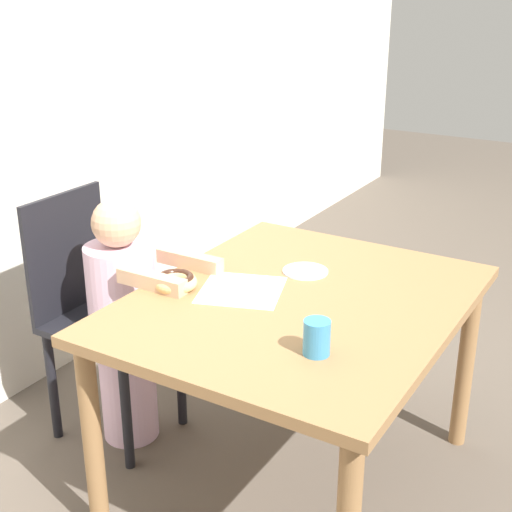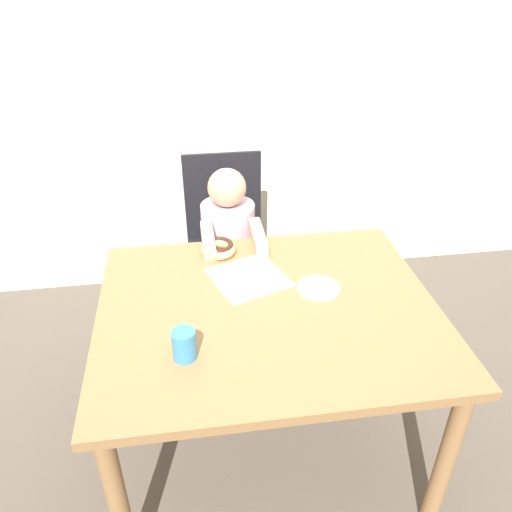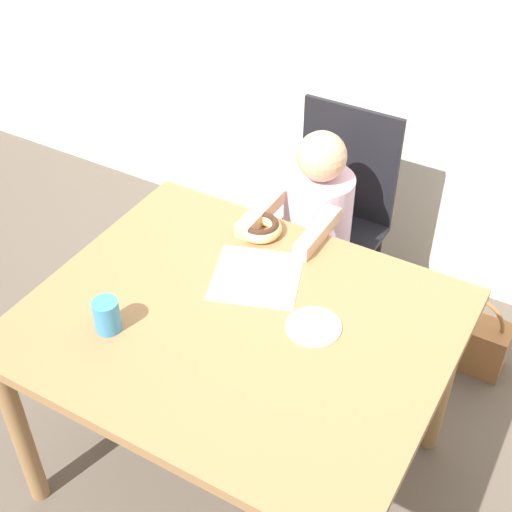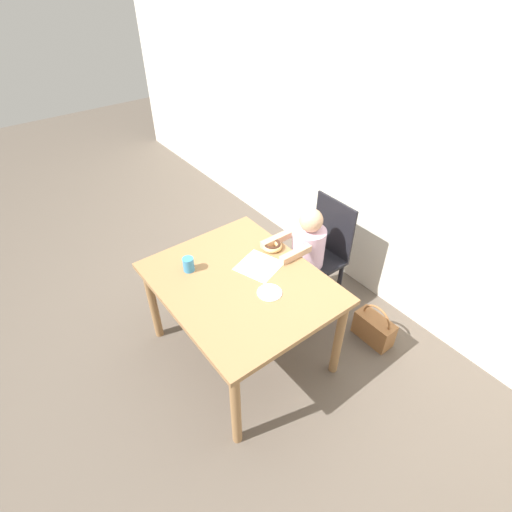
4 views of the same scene
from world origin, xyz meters
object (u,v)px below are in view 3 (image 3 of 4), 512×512
at_px(child_figure, 315,247).
at_px(cup, 107,315).
at_px(chair, 330,228).
at_px(handbag, 467,339).
at_px(donut, 260,227).

relative_size(child_figure, cup, 9.62).
xyz_separation_m(chair, child_figure, (0.00, -0.13, -0.00)).
distance_m(child_figure, handbag, 0.71).
height_order(child_figure, donut, child_figure).
xyz_separation_m(donut, cup, (-0.15, -0.58, 0.02)).
xyz_separation_m(handbag, cup, (-0.80, -1.07, 0.64)).
height_order(chair, child_figure, child_figure).
relative_size(child_figure, donut, 6.73).
bearing_deg(child_figure, chair, 90.00).
bearing_deg(chair, cup, -102.28).
bearing_deg(cup, chair, 77.72).
xyz_separation_m(chair, handbag, (0.58, 0.07, -0.36)).
height_order(donut, handbag, donut).
distance_m(child_figure, donut, 0.39).
relative_size(handbag, cup, 3.41).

